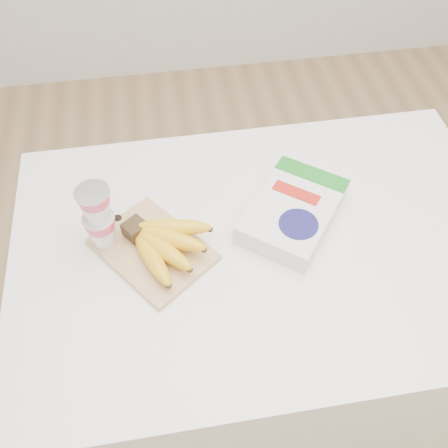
# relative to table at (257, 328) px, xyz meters

# --- Properties ---
(room) EXTENTS (4.00, 4.00, 4.00)m
(room) POSITION_rel_table_xyz_m (0.00, 0.00, 0.91)
(room) COLOR tan
(room) RESTS_ON ground
(table) EXTENTS (1.17, 0.78, 0.88)m
(table) POSITION_rel_table_xyz_m (0.00, 0.00, 0.00)
(table) COLOR white
(table) RESTS_ON ground
(cutting_board) EXTENTS (0.30, 0.32, 0.01)m
(cutting_board) POSITION_rel_table_xyz_m (-0.26, 0.01, 0.45)
(cutting_board) COLOR #DFB47A
(cutting_board) RESTS_ON table
(bananas) EXTENTS (0.21, 0.20, 0.07)m
(bananas) POSITION_rel_table_xyz_m (-0.24, 0.00, 0.48)
(bananas) COLOR #382816
(bananas) RESTS_ON cutting_board
(yogurt_stack) EXTENTS (0.08, 0.08, 0.17)m
(yogurt_stack) POSITION_rel_table_xyz_m (-0.36, 0.05, 0.54)
(yogurt_stack) COLOR white
(yogurt_stack) RESTS_ON cutting_board
(cereal_box) EXTENTS (0.30, 0.32, 0.06)m
(cereal_box) POSITION_rel_table_xyz_m (0.07, 0.05, 0.47)
(cereal_box) COLOR white
(cereal_box) RESTS_ON table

